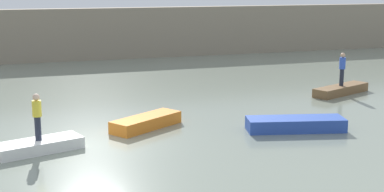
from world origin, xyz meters
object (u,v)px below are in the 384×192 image
object	(u,v)px
rowboat_white	(39,146)
rowboat_orange	(146,122)
rowboat_blue	(295,124)
person_blue_shirt	(342,67)
person_yellow_shirt	(37,114)
rowboat_brown	(341,90)

from	to	relation	value
rowboat_white	rowboat_orange	world-z (taller)	rowboat_orange
rowboat_orange	rowboat_blue	xyz separation A→B (m)	(5.60, -2.25, 0.01)
rowboat_white	rowboat_blue	world-z (taller)	rowboat_blue
person_blue_shirt	rowboat_orange	bearing A→B (deg)	-163.34
rowboat_orange	person_yellow_shirt	xyz separation A→B (m)	(-4.33, -1.87, 1.10)
rowboat_brown	person_blue_shirt	distance (m)	1.21
rowboat_blue	person_blue_shirt	world-z (taller)	person_blue_shirt
person_yellow_shirt	person_blue_shirt	world-z (taller)	person_blue_shirt
rowboat_brown	person_blue_shirt	world-z (taller)	person_blue_shirt
rowboat_white	rowboat_brown	bearing A→B (deg)	1.41
rowboat_white	person_blue_shirt	distance (m)	16.69
rowboat_white	person_yellow_shirt	xyz separation A→B (m)	(-0.00, -0.00, 1.14)
rowboat_brown	person_blue_shirt	size ratio (longest dim) A/B	2.16
person_blue_shirt	rowboat_blue	bearing A→B (deg)	-135.86
person_yellow_shirt	rowboat_brown	bearing A→B (deg)	18.54
rowboat_orange	person_yellow_shirt	size ratio (longest dim) A/B	1.92
rowboat_white	person_yellow_shirt	distance (m)	1.14
rowboat_brown	rowboat_blue	bearing A→B (deg)	-158.55
rowboat_white	person_yellow_shirt	world-z (taller)	person_yellow_shirt
person_yellow_shirt	person_blue_shirt	size ratio (longest dim) A/B	0.96
rowboat_white	rowboat_brown	distance (m)	16.64
person_yellow_shirt	person_blue_shirt	distance (m)	16.64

